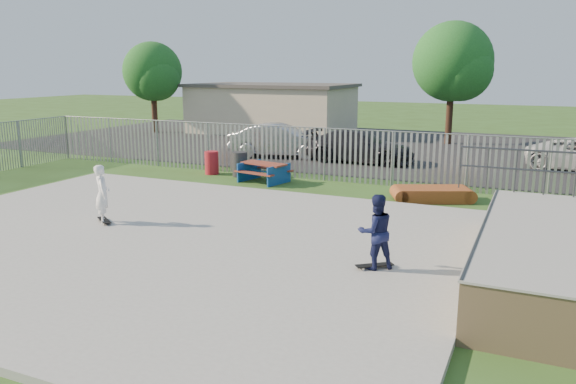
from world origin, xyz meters
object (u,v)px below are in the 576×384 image
at_px(tree_mid, 453,62).
at_px(skater_white, 102,194).
at_px(picnic_table, 264,172).
at_px(car_dark, 360,146).
at_px(car_silver, 280,141).
at_px(trash_bin_grey, 240,164).
at_px(funbox, 432,194).
at_px(tree_left, 152,72).
at_px(skater_navy, 376,232).
at_px(trash_bin_red, 212,163).

bearing_deg(tree_mid, skater_white, -105.05).
relative_size(picnic_table, car_dark, 0.41).
bearing_deg(skater_white, car_dark, -58.63).
bearing_deg(picnic_table, car_silver, 121.88).
height_order(trash_bin_grey, car_silver, car_silver).
distance_m(picnic_table, car_dark, 6.16).
relative_size(funbox, tree_left, 0.41).
height_order(car_dark, skater_white, skater_white).
xyz_separation_m(car_silver, car_dark, (3.90, 0.15, -0.07)).
bearing_deg(tree_mid, car_silver, -128.26).
bearing_deg(car_silver, skater_white, 171.00).
height_order(picnic_table, car_silver, car_silver).
distance_m(picnic_table, trash_bin_grey, 1.52).
distance_m(car_silver, skater_white, 13.04).
bearing_deg(trash_bin_grey, funbox, -8.20).
bearing_deg(car_dark, skater_white, 167.18).
distance_m(car_silver, tree_mid, 11.26).
bearing_deg(trash_bin_grey, tree_left, 138.38).
xyz_separation_m(funbox, skater_white, (-7.48, -6.84, 0.72)).
distance_m(funbox, car_silver, 10.37).
xyz_separation_m(skater_navy, skater_white, (-7.60, 0.44, 0.00)).
bearing_deg(picnic_table, car_dark, 84.51).
distance_m(tree_mid, skater_navy, 22.17).
bearing_deg(picnic_table, trash_bin_red, -179.79).
relative_size(picnic_table, skater_navy, 1.28).
distance_m(trash_bin_red, car_silver, 5.15).
bearing_deg(trash_bin_red, car_silver, 82.20).
distance_m(trash_bin_grey, skater_white, 7.97).
bearing_deg(tree_mid, tree_left, -173.57).
distance_m(funbox, car_dark, 7.73).
bearing_deg(picnic_table, skater_navy, -37.33).
bearing_deg(skater_navy, car_silver, -95.64).
bearing_deg(trash_bin_red, tree_left, 135.26).
bearing_deg(car_silver, car_dark, -100.52).
distance_m(car_silver, skater_navy, 15.88).
height_order(funbox, trash_bin_red, trash_bin_red).
xyz_separation_m(funbox, skater_navy, (0.12, -7.28, 0.72)).
relative_size(funbox, trash_bin_grey, 2.48).
distance_m(car_dark, tree_left, 17.45).
height_order(trash_bin_red, skater_navy, skater_navy).
bearing_deg(trash_bin_red, skater_navy, -42.48).
distance_m(funbox, tree_left, 24.21).
xyz_separation_m(funbox, trash_bin_grey, (-7.73, 1.11, 0.27)).
bearing_deg(tree_mid, car_dark, -108.11).
xyz_separation_m(tree_left, skater_white, (12.97, -19.25, -3.04)).
bearing_deg(tree_mid, skater_navy, -85.14).
bearing_deg(picnic_table, skater_white, -85.86).
distance_m(funbox, tree_mid, 15.25).
bearing_deg(funbox, car_silver, 119.49).
distance_m(car_silver, tree_left, 14.00).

